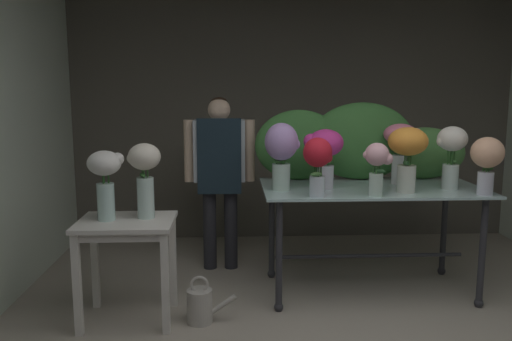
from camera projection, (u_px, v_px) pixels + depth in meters
The scene contains 17 objects.
ground_plane at pixel (316, 292), 4.18m from camera, with size 7.36×7.36×0.00m, color #9E9384.
wall_back at pixel (294, 106), 5.61m from camera, with size 4.87×0.12×2.91m, color #5B564C.
display_table_glass at pixel (370, 204), 4.09m from camera, with size 1.72×0.90×0.87m.
side_table_white at pixel (127, 235), 3.59m from camera, with size 0.66×0.54×0.73m.
florist at pixel (220, 164), 4.60m from camera, with size 0.63×0.24×1.56m.
foliage_backdrop at pixel (357, 145), 4.35m from camera, with size 1.80×0.29×0.65m.
vase_magenta_snapdragons at pixel (324, 150), 3.96m from camera, with size 0.31×0.28×0.46m.
vase_lilac_dahlias at pixel (282, 150), 3.88m from camera, with size 0.27×0.25×0.51m.
vase_crimson_tulips at pixel (318, 160), 3.64m from camera, with size 0.22×0.21×0.43m.
vase_sunset_hydrangea at pixel (408, 150), 3.80m from camera, with size 0.30×0.29×0.49m.
vase_ivory_freesia at pixel (451, 150), 3.92m from camera, with size 0.23×0.22×0.49m.
vase_blush_roses at pixel (377, 164), 3.67m from camera, with size 0.21×0.17×0.39m.
vase_peach_anemones at pixel (487, 159), 3.71m from camera, with size 0.23×0.23×0.42m.
vase_rosy_lilies at pixel (400, 144), 4.13m from camera, with size 0.29×0.27×0.49m.
vase_white_roses_tall at pixel (105, 177), 3.52m from camera, with size 0.25×0.23×0.49m.
vase_cream_lisianthus_tall at pixel (144, 173), 3.58m from camera, with size 0.23×0.23×0.53m.
watering_can at pixel (200, 305), 3.62m from camera, with size 0.35×0.18×0.34m.
Camera 1 is at (-0.68, -2.27, 1.63)m, focal length 36.08 mm.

